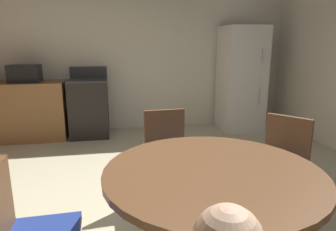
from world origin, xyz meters
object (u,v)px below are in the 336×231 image
(microwave, at_px, (25,73))
(chair_northeast, at_px, (281,162))
(refrigerator, at_px, (241,79))
(dining_table, at_px, (212,194))
(chair_north, at_px, (168,152))
(oven_range, at_px, (89,107))

(microwave, distance_m, chair_northeast, 3.85)
(refrigerator, distance_m, dining_table, 3.68)
(chair_north, bearing_deg, chair_northeast, 61.41)
(refrigerator, height_order, chair_north, refrigerator)
(dining_table, bearing_deg, oven_range, 105.60)
(dining_table, relative_size, chair_north, 1.43)
(oven_range, xyz_separation_m, chair_north, (0.86, -2.33, 0.03))
(dining_table, bearing_deg, chair_northeast, 37.08)
(chair_northeast, relative_size, chair_north, 1.00)
(dining_table, distance_m, chair_northeast, 1.02)
(dining_table, bearing_deg, microwave, 118.95)
(chair_northeast, height_order, chair_north, same)
(microwave, xyz_separation_m, chair_north, (1.77, -2.33, -0.53))
(dining_table, xyz_separation_m, chair_north, (-0.08, 1.01, -0.10))
(oven_range, bearing_deg, refrigerator, -1.20)
(microwave, bearing_deg, dining_table, -61.05)
(microwave, bearing_deg, chair_northeast, -45.75)
(oven_range, relative_size, microwave, 2.50)
(microwave, bearing_deg, oven_range, 0.23)
(chair_northeast, bearing_deg, dining_table, 0.00)
(oven_range, distance_m, dining_table, 3.48)
(oven_range, bearing_deg, chair_northeast, -57.45)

